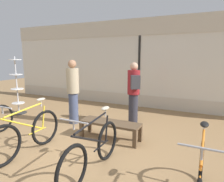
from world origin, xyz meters
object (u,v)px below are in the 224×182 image
at_px(accessory_rack, 17,91).
at_px(bicycle_left, 27,134).
at_px(display_bench, 110,125).
at_px(bicycle_far_right, 200,180).
at_px(customer_near_rack, 73,90).
at_px(customer_by_window, 134,91).
at_px(bicycle_right, 93,150).

bearing_deg(accessory_rack, bicycle_left, -36.34).
bearing_deg(display_bench, bicycle_far_right, -36.01).
distance_m(customer_near_rack, customer_by_window, 1.68).
bearing_deg(display_bench, bicycle_right, -75.08).
bearing_deg(bicycle_left, customer_by_window, 64.68).
relative_size(accessory_rack, customer_by_window, 1.09).
height_order(bicycle_right, display_bench, bicycle_right).
bearing_deg(bicycle_left, display_bench, 49.39).
bearing_deg(bicycle_left, accessory_rack, 143.66).
relative_size(accessory_rack, customer_near_rack, 1.05).
bearing_deg(customer_by_window, bicycle_left, -115.32).
bearing_deg(customer_by_window, bicycle_far_right, -55.52).
height_order(bicycle_right, bicycle_far_right, bicycle_right).
bearing_deg(bicycle_right, customer_near_rack, 133.52).
relative_size(bicycle_far_right, customer_by_window, 0.99).
distance_m(bicycle_left, customer_near_rack, 1.97).
xyz_separation_m(bicycle_right, accessory_rack, (-4.01, 1.85, 0.37)).
distance_m(bicycle_right, customer_by_window, 2.66).
xyz_separation_m(bicycle_left, customer_near_rack, (-0.29, 1.87, 0.54)).
height_order(bicycle_right, customer_near_rack, customer_near_rack).
height_order(bicycle_left, accessory_rack, accessory_rack).
bearing_deg(bicycle_far_right, accessory_rack, 160.89).
bearing_deg(bicycle_far_right, customer_by_window, 124.48).
relative_size(bicycle_left, accessory_rack, 0.93).
bearing_deg(customer_near_rack, customer_by_window, 25.43).
xyz_separation_m(bicycle_right, customer_by_window, (-0.26, 2.60, 0.54)).
xyz_separation_m(accessory_rack, display_bench, (3.66, -0.53, -0.42)).
height_order(bicycle_far_right, customer_near_rack, customer_near_rack).
bearing_deg(bicycle_far_right, bicycle_left, 178.47).
bearing_deg(bicycle_left, customer_near_rack, 98.86).
height_order(bicycle_left, bicycle_far_right, bicycle_left).
bearing_deg(bicycle_left, bicycle_far_right, -1.53).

